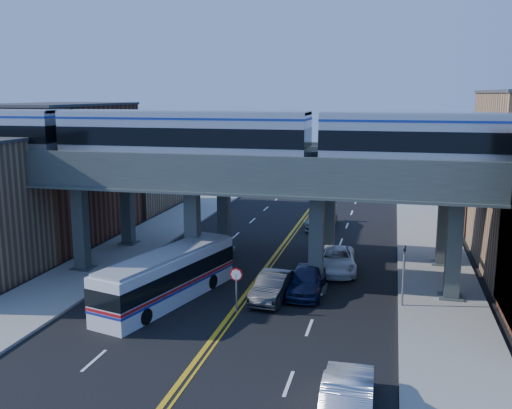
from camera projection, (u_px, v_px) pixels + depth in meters
ground at (215, 335)px, 28.72m from camera, size 120.00×120.00×0.00m
sidewalk_west at (104, 262)px, 40.89m from camera, size 5.00×70.00×0.16m
sidewalk_east at (439, 287)px, 35.60m from camera, size 5.00×70.00×0.16m
building_west_b at (59, 173)px, 47.19m from camera, size 8.00×14.00×11.00m
building_west_c at (130, 171)px, 59.88m from camera, size 8.00×10.00×8.00m
building_east_c at (508, 178)px, 51.28m from camera, size 8.00×10.00×9.00m
elevated_viaduct_near at (253, 184)px, 35.12m from camera, size 52.00×3.60×7.40m
elevated_viaduct_far at (276, 170)px, 41.80m from camera, size 52.00×3.60×7.40m
transit_train at (183, 136)px, 35.61m from camera, size 48.95×3.07×3.58m
stop_sign at (236, 283)px, 31.17m from camera, size 0.76×0.09×2.63m
traffic_signal at (404, 269)px, 31.89m from camera, size 0.15×0.18×4.10m
transit_bus at (168, 277)px, 33.20m from camera, size 5.09×11.05×2.78m
car_lane_a at (306, 280)px, 34.48m from camera, size 2.11×5.16×1.75m
car_lane_b at (273, 286)px, 33.54m from camera, size 2.09×4.94×1.59m
car_lane_c at (336, 260)px, 38.92m from camera, size 3.27×5.95×1.58m
car_lane_d at (322, 218)px, 51.72m from camera, size 2.51×5.96×1.72m
car_parked_curb at (348, 396)px, 21.20m from camera, size 2.00×5.39×1.76m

